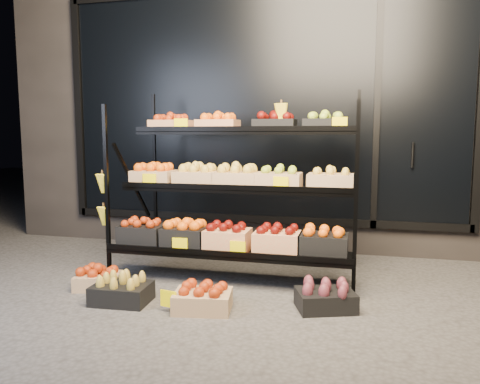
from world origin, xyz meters
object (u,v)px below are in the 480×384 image
(floor_crate_midleft, at_px, (122,290))
(floor_crate_midright, at_px, (203,298))
(display_rack, at_px, (235,188))
(floor_crate_left, at_px, (98,278))

(floor_crate_midleft, xyz_separation_m, floor_crate_midright, (0.64, -0.00, -0.00))
(floor_crate_midleft, bearing_deg, display_rack, 51.13)
(display_rack, xyz_separation_m, floor_crate_midright, (-0.00, -0.90, -0.69))
(display_rack, xyz_separation_m, floor_crate_midleft, (-0.64, -0.90, -0.69))
(floor_crate_left, distance_m, floor_crate_midleft, 0.43)
(floor_crate_midleft, relative_size, floor_crate_midright, 0.98)
(display_rack, relative_size, floor_crate_midright, 4.95)
(display_rack, height_order, floor_crate_midright, display_rack)
(floor_crate_left, relative_size, floor_crate_midright, 0.91)
(display_rack, height_order, floor_crate_midleft, display_rack)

